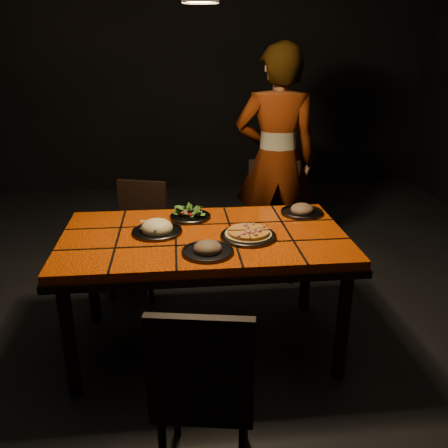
{
  "coord_description": "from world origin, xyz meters",
  "views": [
    {
      "loc": [
        -0.14,
        -2.48,
        1.76
      ],
      "look_at": [
        0.11,
        -0.04,
        0.82
      ],
      "focal_mm": 38.0,
      "sensor_mm": 36.0,
      "label": 1
    }
  ],
  "objects": [
    {
      "name": "dining_table",
      "position": [
        0.0,
        0.0,
        0.67
      ],
      "size": [
        1.62,
        0.92,
        0.75
      ],
      "color": "#E94A07",
      "rests_on": "ground"
    },
    {
      "name": "chair_near",
      "position": [
        -0.07,
        -0.97,
        0.5
      ],
      "size": [
        0.46,
        0.46,
        0.87
      ],
      "rotation": [
        0.0,
        0.0,
        2.97
      ],
      "color": "black",
      "rests_on": "ground"
    },
    {
      "name": "plate_pizza",
      "position": [
        0.24,
        -0.08,
        0.77
      ],
      "size": [
        0.31,
        0.31,
        0.04
      ],
      "color": "#323236",
      "rests_on": "dining_table"
    },
    {
      "name": "room_shell",
      "position": [
        0.0,
        0.0,
        1.5
      ],
      "size": [
        6.04,
        7.04,
        3.08
      ],
      "color": "black",
      "rests_on": "ground"
    },
    {
      "name": "chair_far_left",
      "position": [
        -0.43,
        0.82,
        0.47
      ],
      "size": [
        0.46,
        0.46,
        0.82
      ],
      "rotation": [
        0.0,
        0.0,
        -0.3
      ],
      "color": "black",
      "rests_on": "ground"
    },
    {
      "name": "chair_far_right",
      "position": [
        0.61,
        1.03,
        0.51
      ],
      "size": [
        0.48,
        0.48,
        0.9
      ],
      "rotation": [
        0.0,
        0.0,
        -0.21
      ],
      "color": "black",
      "rests_on": "ground"
    },
    {
      "name": "plate_mushroom_a",
      "position": [
        0.0,
        -0.26,
        0.77
      ],
      "size": [
        0.27,
        0.27,
        0.09
      ],
      "color": "#323236",
      "rests_on": "dining_table"
    },
    {
      "name": "plate_pasta",
      "position": [
        -0.26,
        0.04,
        0.77
      ],
      "size": [
        0.29,
        0.29,
        0.09
      ],
      "color": "#323236",
      "rests_on": "dining_table"
    },
    {
      "name": "plate_salad",
      "position": [
        -0.07,
        0.27,
        0.78
      ],
      "size": [
        0.25,
        0.25,
        0.07
      ],
      "color": "#323236",
      "rests_on": "dining_table"
    },
    {
      "name": "plate_mushroom_b",
      "position": [
        0.64,
        0.28,
        0.77
      ],
      "size": [
        0.27,
        0.27,
        0.09
      ],
      "color": "#323236",
      "rests_on": "dining_table"
    },
    {
      "name": "diner",
      "position": [
        0.65,
        1.14,
        0.89
      ],
      "size": [
        0.7,
        0.51,
        1.78
      ],
      "primitive_type": "imported",
      "rotation": [
        0.0,
        0.0,
        3.01
      ],
      "color": "brown",
      "rests_on": "ground"
    }
  ]
}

